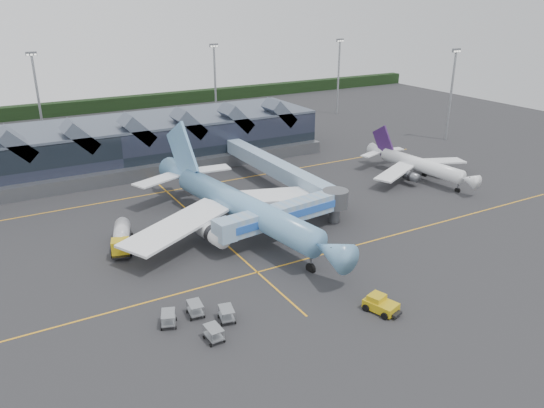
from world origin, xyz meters
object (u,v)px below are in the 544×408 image
main_airliner (238,204)px  jet_bridge (293,212)px  regional_jet (417,164)px  fuel_truck (122,236)px  pushback_tug (381,304)px

main_airliner → jet_bridge: 8.69m
regional_jet → fuel_truck: size_ratio=2.81×
jet_bridge → pushback_tug: (-2.27, -22.87, -3.00)m
fuel_truck → pushback_tug: (21.50, -31.50, -0.96)m
pushback_tug → regional_jet: bearing=23.9°
main_airliner → fuel_truck: (-17.32, 2.83, -2.54)m
main_airliner → regional_jet: bearing=-1.3°
regional_jet → pushback_tug: 51.16m
pushback_tug → main_airliner: bearing=80.7°
pushback_tug → fuel_truck: bearing=106.7°
regional_jet → jet_bridge: size_ratio=1.12×
jet_bridge → fuel_truck: size_ratio=2.52×
regional_jet → jet_bridge: regional_jet is taller
fuel_truck → pushback_tug: size_ratio=2.07×
fuel_truck → jet_bridge: bearing=-2.9°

